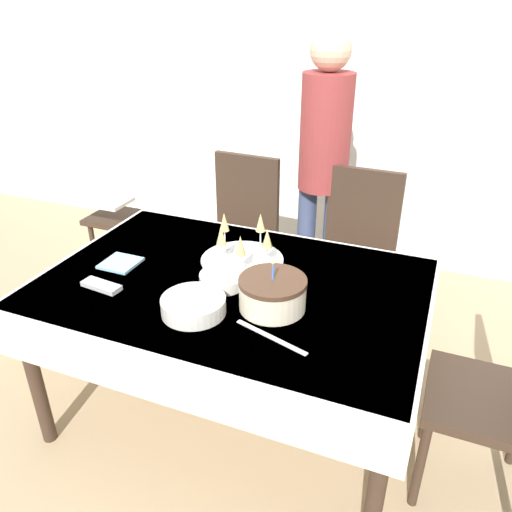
% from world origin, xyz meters
% --- Properties ---
extents(ground_plane, '(12.00, 12.00, 0.00)m').
position_xyz_m(ground_plane, '(0.00, 0.00, 0.00)').
color(ground_plane, tan).
extents(wall_back, '(8.00, 0.05, 2.70)m').
position_xyz_m(wall_back, '(0.00, 1.85, 1.35)').
color(wall_back, silver).
rests_on(wall_back, ground_plane).
extents(dining_table, '(1.57, 1.06, 0.72)m').
position_xyz_m(dining_table, '(0.00, 0.00, 0.62)').
color(dining_table, silver).
rests_on(dining_table, ground_plane).
extents(dining_chair_far_left, '(0.44, 0.44, 0.96)m').
position_xyz_m(dining_chair_far_left, '(-0.34, 0.85, 0.53)').
color(dining_chair_far_left, '#38281E').
rests_on(dining_chair_far_left, ground_plane).
extents(dining_chair_far_right, '(0.43, 0.43, 0.96)m').
position_xyz_m(dining_chair_far_right, '(0.35, 0.85, 0.53)').
color(dining_chair_far_right, '#38281E').
rests_on(dining_chair_far_right, ground_plane).
extents(birthday_cake, '(0.25, 0.25, 0.20)m').
position_xyz_m(birthday_cake, '(0.22, -0.12, 0.79)').
color(birthday_cake, beige).
rests_on(birthday_cake, dining_table).
extents(champagne_tray, '(0.37, 0.37, 0.18)m').
position_xyz_m(champagne_tray, '(-0.04, 0.19, 0.79)').
color(champagne_tray, silver).
rests_on(champagne_tray, dining_table).
extents(plate_stack_main, '(0.24, 0.24, 0.06)m').
position_xyz_m(plate_stack_main, '(-0.04, -0.26, 0.76)').
color(plate_stack_main, silver).
rests_on(plate_stack_main, dining_table).
extents(plate_stack_dessert, '(0.19, 0.19, 0.05)m').
position_xyz_m(plate_stack_dessert, '(-0.03, -0.03, 0.75)').
color(plate_stack_dessert, silver).
rests_on(plate_stack_dessert, dining_table).
extents(cake_knife, '(0.29, 0.11, 0.00)m').
position_xyz_m(cake_knife, '(0.28, -0.29, 0.73)').
color(cake_knife, silver).
rests_on(cake_knife, dining_table).
extents(fork_pile, '(0.18, 0.08, 0.02)m').
position_xyz_m(fork_pile, '(-0.47, -0.24, 0.73)').
color(fork_pile, silver).
rests_on(fork_pile, dining_table).
extents(napkin_pile, '(0.15, 0.15, 0.01)m').
position_xyz_m(napkin_pile, '(-0.52, -0.04, 0.73)').
color(napkin_pile, '#8CC6E0').
rests_on(napkin_pile, dining_table).
extents(person_standing, '(0.28, 0.28, 1.63)m').
position_xyz_m(person_standing, '(0.09, 1.06, 0.98)').
color(person_standing, '#3F4C72').
rests_on(person_standing, ground_plane).
extents(high_chair, '(0.33, 0.35, 0.71)m').
position_xyz_m(high_chair, '(-1.11, 0.68, 0.48)').
color(high_chair, '#38281E').
rests_on(high_chair, ground_plane).
extents(gift_bag, '(0.21, 0.13, 0.23)m').
position_xyz_m(gift_bag, '(-1.20, 0.10, 0.11)').
color(gift_bag, orange).
rests_on(gift_bag, ground_plane).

